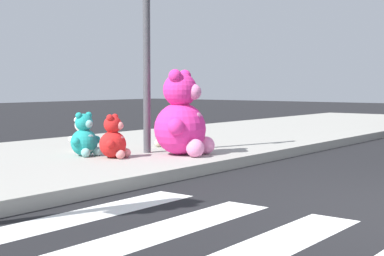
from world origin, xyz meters
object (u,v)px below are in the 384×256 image
(plush_white, at_px, (82,137))
(plush_teal, at_px, (85,138))
(sign_pole, at_px, (147,37))
(plush_pink_large, at_px, (182,121))
(plush_red, at_px, (114,140))
(plush_tan, at_px, (169,132))

(plush_white, relative_size, plush_teal, 0.83)
(sign_pole, distance_m, plush_white, 1.82)
(plush_teal, bearing_deg, plush_pink_large, -46.77)
(plush_white, relative_size, plush_red, 0.85)
(plush_tan, bearing_deg, sign_pole, -161.42)
(plush_tan, bearing_deg, plush_teal, 174.89)
(plush_tan, xyz_separation_m, plush_teal, (-1.66, 0.15, 0.00))
(plush_tan, bearing_deg, plush_red, -167.89)
(plush_white, height_order, plush_teal, plush_teal)
(plush_pink_large, xyz_separation_m, plush_red, (-0.85, 0.52, -0.25))
(plush_pink_large, distance_m, plush_red, 1.03)
(plush_white, distance_m, plush_teal, 0.64)
(sign_pole, height_order, plush_white, sign_pole)
(plush_white, bearing_deg, plush_tan, -27.42)
(plush_tan, distance_m, plush_teal, 1.67)
(plush_pink_large, bearing_deg, sign_pole, 100.57)
(plush_teal, bearing_deg, plush_white, 52.84)
(sign_pole, relative_size, plush_teal, 5.14)
(plush_tan, bearing_deg, plush_pink_large, -129.59)
(plush_white, bearing_deg, sign_pole, -64.26)
(sign_pole, bearing_deg, plush_red, -175.40)
(plush_teal, bearing_deg, plush_tan, -5.11)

